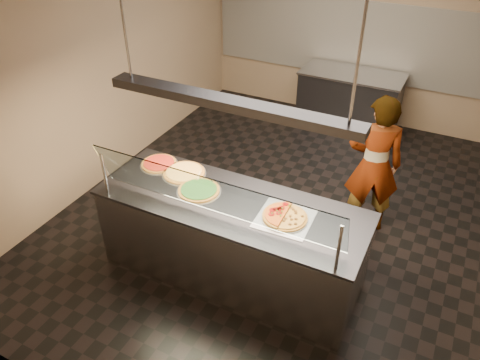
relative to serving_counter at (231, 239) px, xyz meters
The scene contains 19 objects.
ground 1.29m from the serving_counter, 84.57° to the left, with size 5.00×6.00×0.02m, color black.
wall_back 4.33m from the serving_counter, 88.46° to the left, with size 5.00×0.02×3.00m, color #968061.
wall_front 2.10m from the serving_counter, 86.45° to the right, with size 5.00×0.02×3.00m, color #968061.
wall_left 2.87m from the serving_counter, 153.62° to the left, with size 0.02×6.00×3.00m, color #968061.
tile_band 4.25m from the serving_counter, 88.45° to the left, with size 4.90×0.02×1.20m, color silver.
serving_counter is the anchor object (origin of this frame).
sneeze_guard 0.83m from the serving_counter, 90.00° to the right, with size 2.39×0.18×0.54m.
perforated_tray 0.72m from the serving_counter, ahead, with size 0.51×0.51×0.01m.
half_pizza_pepperoni 0.67m from the serving_counter, ahead, with size 0.22×0.41×0.05m.
half_pizza_sausage 0.81m from the serving_counter, ahead, with size 0.22×0.41×0.04m.
pizza_spinach 0.60m from the serving_counter, behind, with size 0.44×0.44×0.03m.
pizza_cheese 0.84m from the serving_counter, 161.68° to the left, with size 0.45×0.45×0.03m.
pizza_tomato 1.13m from the serving_counter, 166.03° to the left, with size 0.40×0.40×0.03m.
pizza_spatula 0.68m from the serving_counter, 157.11° to the left, with size 0.24×0.21×0.02m.
prep_table 3.74m from the serving_counter, 87.72° to the left, with size 1.56×0.74×0.93m.
worker 1.79m from the serving_counter, 53.78° to the left, with size 0.61×0.40×1.67m, color #302B36.
heat_lamp_housing 1.48m from the serving_counter, behind, with size 2.30×0.18×0.08m, color #333338.
lamp_rod_left 2.26m from the serving_counter, behind, with size 0.02×0.02×1.01m, color #B7B7BC.
lamp_rod_right 2.26m from the serving_counter, ahead, with size 0.02×0.02×1.01m, color #B7B7BC.
Camera 1 is at (1.55, -4.31, 3.60)m, focal length 35.00 mm.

